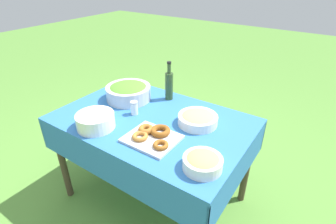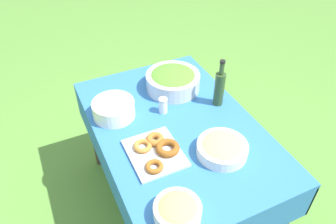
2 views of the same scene
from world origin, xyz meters
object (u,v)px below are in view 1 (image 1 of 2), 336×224
plate_stack (96,121)px  olive_oil_bottle (169,85)px  salad_bowl (128,91)px  bread_bowl (203,162)px  pasta_bowl (198,119)px  donut_platter (152,136)px

plate_stack → olive_oil_bottle: bearing=-104.6°
salad_bowl → bread_bowl: 0.92m
plate_stack → olive_oil_bottle: size_ratio=0.81×
plate_stack → pasta_bowl: bearing=-142.0°
donut_platter → plate_stack: bearing=15.1°
salad_bowl → plate_stack: size_ratio=1.41×
plate_stack → bread_bowl: bearing=-177.0°
pasta_bowl → donut_platter: bearing=64.9°
salad_bowl → plate_stack: 0.43m
donut_platter → olive_oil_bottle: size_ratio=1.04×
salad_bowl → donut_platter: 0.57m
donut_platter → olive_oil_bottle: 0.55m
donut_platter → salad_bowl: bearing=-34.1°
plate_stack → olive_oil_bottle: olive_oil_bottle is taller
salad_bowl → bread_bowl: (-0.84, 0.38, -0.02)m
donut_platter → olive_oil_bottle: olive_oil_bottle is taller
pasta_bowl → donut_platter: 0.33m
donut_platter → bread_bowl: bearing=170.3°
olive_oil_bottle → bread_bowl: size_ratio=1.46×
donut_platter → pasta_bowl: bearing=-115.1°
salad_bowl → pasta_bowl: 0.61m
pasta_bowl → salad_bowl: bearing=-1.9°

